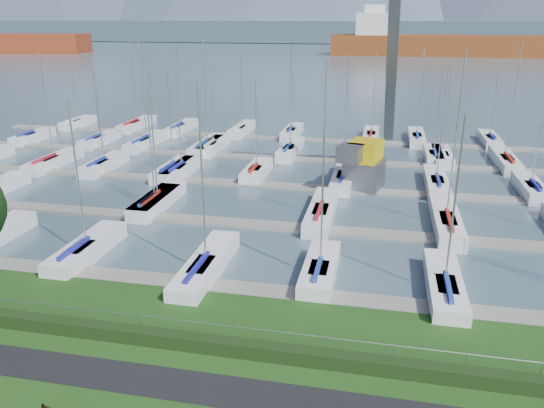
# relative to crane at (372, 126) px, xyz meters

# --- Properties ---
(path) EXTENTS (160.00, 2.00, 0.04)m
(path) POSITION_rel_crane_xyz_m (-5.92, -31.11, -5.32)
(path) COLOR black
(path) RESTS_ON grass
(water) EXTENTS (800.00, 540.00, 0.20)m
(water) POSITION_rel_crane_xyz_m (-5.92, 231.89, -5.73)
(water) COLOR #495E6A
(hedge) EXTENTS (80.00, 0.70, 0.70)m
(hedge) POSITION_rel_crane_xyz_m (-5.92, -28.51, -4.98)
(hedge) COLOR black
(hedge) RESTS_ON grass
(fence) EXTENTS (80.00, 0.04, 0.04)m
(fence) POSITION_rel_crane_xyz_m (-5.92, -28.11, -4.13)
(fence) COLOR gray
(fence) RESTS_ON grass
(foothill) EXTENTS (900.00, 80.00, 12.00)m
(foothill) POSITION_rel_crane_xyz_m (-5.92, 301.89, 0.67)
(foothill) COLOR #40505D
(foothill) RESTS_ON water
(docks) EXTENTS (90.00, 41.60, 0.25)m
(docks) POSITION_rel_crane_xyz_m (-5.92, -2.11, -5.55)
(docks) COLOR gray
(docks) RESTS_ON water
(crane) EXTENTS (5.05, 13.43, 22.35)m
(crane) POSITION_rel_crane_xyz_m (0.00, 0.00, 0.00)
(crane) COLOR #585A60
(crane) RESTS_ON water
(cargo_ship_mid) EXTENTS (110.68, 21.17, 21.50)m
(cargo_ship_mid) POSITION_rel_crane_xyz_m (29.00, 181.76, -1.88)
(cargo_ship_mid) COLOR brown
(cargo_ship_mid) RESTS_ON water
(sailboat_fleet) EXTENTS (75.41, 50.22, 13.39)m
(sailboat_fleet) POSITION_rel_crane_xyz_m (-7.11, 0.57, 0.06)
(sailboat_fleet) COLOR #1D4491
(sailboat_fleet) RESTS_ON water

